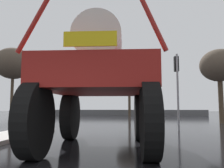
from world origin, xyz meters
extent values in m
plane|color=black|center=(0.00, 18.00, 0.00)|extent=(120.00, 120.00, 0.00)
cylinder|color=black|center=(-0.72, 6.84, 0.95)|extent=(0.47, 1.92, 1.90)
cylinder|color=black|center=(2.05, 6.95, 0.95)|extent=(0.47, 1.92, 1.90)
cylinder|color=black|center=(-0.57, 3.23, 0.95)|extent=(0.47, 1.92, 1.90)
cylinder|color=black|center=(2.19, 3.34, 0.95)|extent=(0.47, 1.92, 1.90)
cube|color=maroon|center=(0.74, 5.09, 2.16)|extent=(3.44, 4.44, 0.87)
cube|color=maroon|center=(0.72, 5.54, 3.12)|extent=(1.38, 1.52, 1.06)
cylinder|color=silver|center=(0.76, 4.46, 3.31)|extent=(1.47, 1.30, 1.42)
cylinder|color=maroon|center=(-0.65, 3.09, 3.31)|extent=(0.86, 0.15, 1.49)
cylinder|color=maroon|center=(2.28, 3.21, 3.34)|extent=(0.76, 0.15, 1.53)
cube|color=yellow|center=(0.83, 2.90, 2.84)|extent=(1.25, 0.09, 0.36)
cube|color=navy|center=(2.89, 23.22, 0.53)|extent=(1.83, 4.15, 0.70)
cube|color=#23282D|center=(2.90, 23.07, 1.20)|extent=(1.63, 2.15, 0.64)
cylinder|color=black|center=(2.00, 24.54, 0.30)|extent=(0.20, 0.61, 0.60)
cylinder|color=black|center=(3.70, 24.60, 0.30)|extent=(0.20, 0.61, 0.60)
cylinder|color=black|center=(2.09, 21.84, 0.30)|extent=(0.20, 0.61, 0.60)
cylinder|color=black|center=(3.79, 21.90, 0.30)|extent=(0.20, 0.61, 0.60)
cylinder|color=gray|center=(-4.56, 10.53, 1.84)|extent=(0.11, 0.11, 3.67)
cube|color=black|center=(-4.56, 10.74, 3.15)|extent=(0.24, 0.32, 0.84)
sphere|color=#390503|center=(-4.56, 10.93, 3.42)|extent=(0.17, 0.17, 0.17)
sphere|color=orange|center=(-4.56, 10.93, 3.15)|extent=(0.17, 0.17, 0.17)
sphere|color=black|center=(-4.56, 10.93, 2.88)|extent=(0.17, 0.17, 0.17)
cylinder|color=gray|center=(4.19, 10.53, 2.10)|extent=(0.11, 0.11, 4.20)
cube|color=black|center=(4.19, 10.74, 3.68)|extent=(0.24, 0.32, 0.84)
sphere|color=#390503|center=(4.19, 10.93, 3.95)|extent=(0.17, 0.17, 0.17)
sphere|color=orange|center=(4.19, 10.93, 3.68)|extent=(0.17, 0.17, 0.17)
sphere|color=black|center=(4.19, 10.93, 3.41)|extent=(0.17, 0.17, 0.17)
cylinder|color=gray|center=(-7.41, 28.08, 4.29)|extent=(0.18, 0.18, 8.58)
cylinder|color=gray|center=(-6.49, 28.08, 8.43)|extent=(1.83, 0.10, 0.10)
cube|color=silver|center=(-5.58, 28.08, 8.33)|extent=(0.50, 0.24, 0.16)
cylinder|color=#473828|center=(-10.39, 19.64, 2.20)|extent=(0.29, 0.29, 4.40)
ellipsoid|color=brown|center=(-10.39, 19.64, 5.70)|extent=(3.73, 3.73, 3.17)
cylinder|color=#473828|center=(8.72, 16.94, 1.79)|extent=(0.38, 0.38, 3.58)
ellipsoid|color=brown|center=(8.72, 16.94, 4.66)|extent=(3.09, 3.09, 2.63)
cylinder|color=#473828|center=(1.10, 30.43, 2.26)|extent=(0.36, 0.36, 4.51)
ellipsoid|color=brown|center=(1.10, 30.43, 5.82)|extent=(3.73, 3.73, 3.17)
cube|color=#59595B|center=(0.00, 32.88, 0.45)|extent=(25.17, 0.24, 0.90)
camera|label=1|loc=(1.84, -2.23, 1.25)|focal=36.85mm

